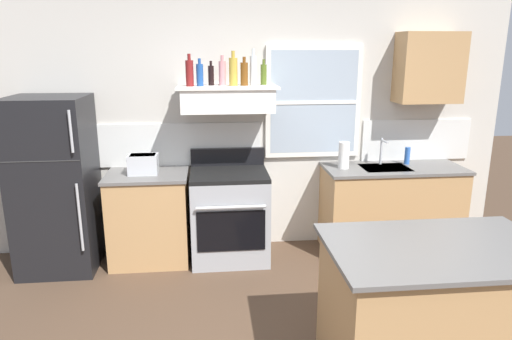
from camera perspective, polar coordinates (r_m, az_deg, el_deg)
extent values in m
cube|color=beige|center=(4.83, -0.67, 6.00)|extent=(5.40, 0.06, 2.70)
cube|color=silver|center=(4.86, -14.27, 2.96)|extent=(2.50, 0.02, 0.44)
cube|color=silver|center=(5.30, 19.19, 3.56)|extent=(1.20, 0.02, 0.44)
cube|color=white|center=(4.85, 7.12, 8.32)|extent=(1.00, 0.04, 1.15)
cube|color=#9EADBC|center=(4.84, 7.16, 8.30)|extent=(0.90, 0.01, 1.05)
cube|color=white|center=(4.83, 7.18, 8.30)|extent=(0.90, 0.02, 0.04)
cube|color=black|center=(4.77, -23.58, -1.71)|extent=(0.70, 0.68, 1.67)
cube|color=#333333|center=(4.38, -25.30, 0.96)|extent=(0.69, 0.00, 0.01)
cylinder|color=#A5A8AD|center=(4.40, -20.98, -5.54)|extent=(0.02, 0.02, 0.63)
cylinder|color=#A5A8AD|center=(4.21, -21.95, 4.44)|extent=(0.02, 0.02, 0.36)
cube|color=tan|center=(4.76, -13.03, -5.87)|extent=(0.76, 0.60, 0.88)
cube|color=#605E5B|center=(4.62, -13.35, -0.58)|extent=(0.79, 0.63, 0.03)
cube|color=silver|center=(4.58, -13.78, 0.70)|extent=(0.28, 0.20, 0.19)
cube|color=black|center=(4.56, -13.85, 1.78)|extent=(0.24, 0.16, 0.01)
cube|color=black|center=(4.60, -15.59, 1.07)|extent=(0.02, 0.03, 0.02)
cube|color=#9EA0A5|center=(4.69, -3.28, -5.89)|extent=(0.76, 0.64, 0.87)
cube|color=black|center=(4.54, -3.37, -0.51)|extent=(0.76, 0.64, 0.04)
cube|color=black|center=(4.80, -3.55, 1.67)|extent=(0.76, 0.06, 0.18)
cube|color=black|center=(4.39, -3.08, -7.56)|extent=(0.65, 0.01, 0.40)
cylinder|color=silver|center=(4.27, -3.10, -4.63)|extent=(0.65, 0.03, 0.03)
cube|color=white|center=(4.51, -3.56, 8.69)|extent=(0.88, 0.48, 0.22)
cube|color=#262628|center=(4.30, -3.42, 7.31)|extent=(0.75, 0.02, 0.04)
cube|color=white|center=(4.50, -3.59, 10.24)|extent=(0.96, 0.52, 0.02)
cylinder|color=maroon|center=(4.43, -8.22, 11.75)|extent=(0.07, 0.07, 0.24)
cylinder|color=maroon|center=(4.43, -8.29, 13.67)|extent=(0.03, 0.03, 0.06)
cylinder|color=#1E478C|center=(4.44, -6.97, 11.58)|extent=(0.07, 0.07, 0.20)
cylinder|color=#1E478C|center=(4.43, -7.02, 13.23)|extent=(0.03, 0.03, 0.05)
cylinder|color=black|center=(4.52, -5.58, 11.55)|extent=(0.06, 0.06, 0.18)
cylinder|color=black|center=(4.52, -5.62, 13.01)|extent=(0.02, 0.02, 0.05)
cylinder|color=#C67F84|center=(4.50, -4.18, 11.83)|extent=(0.07, 0.07, 0.23)
cylinder|color=#C67F84|center=(4.50, -4.21, 13.63)|extent=(0.03, 0.03, 0.06)
cylinder|color=#B29333|center=(4.46, -2.83, 12.04)|extent=(0.08, 0.08, 0.26)
cylinder|color=#B29333|center=(4.46, -2.85, 14.11)|extent=(0.03, 0.03, 0.06)
cylinder|color=brown|center=(4.47, -1.46, 11.78)|extent=(0.07, 0.07, 0.22)
cylinder|color=brown|center=(4.47, -1.48, 13.50)|extent=(0.03, 0.03, 0.05)
cylinder|color=silver|center=(4.50, -0.35, 12.18)|extent=(0.06, 0.06, 0.28)
cylinder|color=silver|center=(4.49, -0.36, 14.37)|extent=(0.03, 0.03, 0.07)
cylinder|color=#4C601E|center=(4.57, 0.95, 11.72)|extent=(0.06, 0.06, 0.19)
cylinder|color=#4C601E|center=(4.57, 0.96, 13.24)|extent=(0.03, 0.03, 0.05)
cube|color=tan|center=(5.08, 16.29, -4.75)|extent=(1.40, 0.60, 0.88)
cube|color=#605E5B|center=(4.95, 16.67, 0.22)|extent=(1.43, 0.63, 0.03)
cube|color=#B7BABC|center=(4.89, 15.68, 0.24)|extent=(0.48, 0.36, 0.01)
cylinder|color=silver|center=(4.99, 15.22, 2.26)|extent=(0.03, 0.03, 0.28)
cylinder|color=silver|center=(4.89, 15.65, 3.43)|extent=(0.02, 0.16, 0.02)
cylinder|color=white|center=(4.74, 10.82, 1.82)|extent=(0.11, 0.11, 0.27)
cylinder|color=blue|center=(5.09, 18.21, 1.70)|extent=(0.06, 0.06, 0.18)
cube|color=tan|center=(3.30, 21.11, -16.21)|extent=(1.32, 0.82, 0.88)
cube|color=#605E5B|center=(3.10, 21.90, -8.95)|extent=(1.40, 0.90, 0.03)
cube|color=tan|center=(5.08, 20.64, 11.76)|extent=(0.64, 0.32, 0.70)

